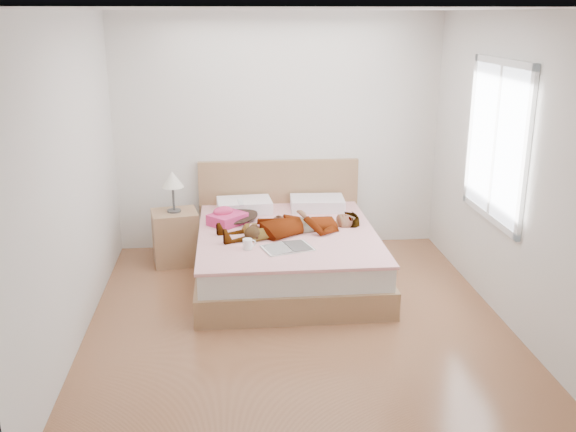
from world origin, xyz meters
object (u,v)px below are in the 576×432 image
(towel, at_px, (226,217))
(magazine, at_px, (287,248))
(plush_toy, at_px, (252,232))
(bed, at_px, (286,250))
(coffee_mug, at_px, (248,244))
(phone, at_px, (241,203))
(nightstand, at_px, (175,233))
(woman, at_px, (293,222))

(towel, bearing_deg, magazine, -54.45)
(towel, relative_size, plush_toy, 1.76)
(bed, distance_m, towel, 0.70)
(towel, xyz_separation_m, coffee_mug, (0.19, -0.75, -0.02))
(phone, distance_m, nightstand, 0.81)
(nightstand, bearing_deg, plush_toy, -44.05)
(nightstand, bearing_deg, magazine, -43.87)
(phone, relative_size, towel, 0.23)
(towel, height_order, plush_toy, towel)
(magazine, height_order, nightstand, nightstand)
(phone, relative_size, magazine, 0.20)
(coffee_mug, height_order, nightstand, nightstand)
(plush_toy, distance_m, nightstand, 1.13)
(phone, relative_size, bed, 0.05)
(phone, xyz_separation_m, coffee_mug, (0.04, -0.86, -0.14))
(towel, distance_m, magazine, 0.96)
(phone, bearing_deg, plush_toy, -94.75)
(magazine, bearing_deg, plush_toy, 136.58)
(woman, xyz_separation_m, bed, (-0.05, 0.10, -0.34))
(woman, relative_size, phone, 14.37)
(phone, height_order, magazine, phone)
(woman, bearing_deg, nightstand, -129.88)
(towel, bearing_deg, bed, -18.44)
(bed, distance_m, coffee_mug, 0.74)
(phone, distance_m, coffee_mug, 0.87)
(towel, relative_size, coffee_mug, 3.29)
(towel, bearing_deg, phone, 34.68)
(phone, height_order, coffee_mug, phone)
(woman, bearing_deg, bed, -165.16)
(woman, bearing_deg, coffee_mug, -58.90)
(woman, relative_size, nightstand, 1.47)
(towel, xyz_separation_m, nightstand, (-0.55, 0.28, -0.25))
(plush_toy, bearing_deg, woman, 24.92)
(plush_toy, bearing_deg, towel, 116.95)
(towel, distance_m, plush_toy, 0.54)
(plush_toy, height_order, nightstand, nightstand)
(magazine, bearing_deg, bed, 85.83)
(bed, height_order, magazine, bed)
(magazine, bearing_deg, phone, 114.69)
(phone, bearing_deg, magazine, -79.34)
(woman, bearing_deg, plush_toy, -79.11)
(phone, xyz_separation_m, nightstand, (-0.70, 0.18, -0.37))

